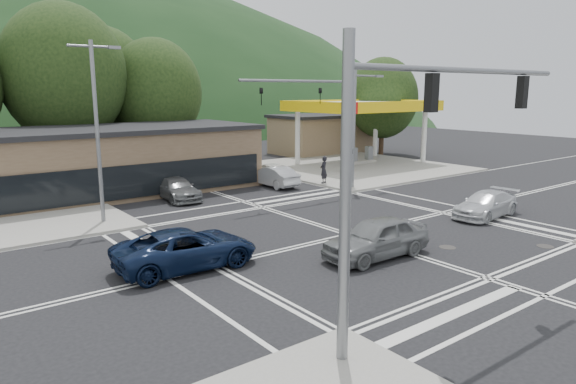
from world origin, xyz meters
TOP-DOWN VIEW (x-y plane):
  - ground at (0.00, 0.00)m, footprint 120.00×120.00m
  - sidewalk_ne at (15.00, 15.00)m, footprint 16.00×16.00m
  - gas_station_canopy at (16.99, 15.99)m, footprint 12.32×8.34m
  - convenience_store at (20.00, 25.00)m, footprint 10.00×6.00m
  - commercial_row at (-8.00, 17.00)m, footprint 24.00×8.00m
  - hill_north at (0.00, 90.00)m, footprint 252.00×126.00m
  - tree_n_b at (-6.00, 24.00)m, footprint 9.00×9.00m
  - tree_n_c at (1.00, 24.00)m, footprint 7.60×7.60m
  - tree_n_e at (-2.00, 28.00)m, footprint 8.40×8.40m
  - tree_ne at (24.00, 20.00)m, footprint 7.20×7.20m
  - streetlight_nw at (-8.44, 9.00)m, footprint 2.50×0.25m
  - signal_mast_ne at (6.95, 8.20)m, footprint 11.65×0.30m
  - signal_mast_sw at (-6.39, -8.20)m, footprint 9.14×0.28m
  - car_blue_west at (-8.10, 0.50)m, footprint 5.58×2.79m
  - car_grey_center at (-1.43, -3.02)m, footprint 4.82×2.01m
  - car_silver_east at (8.25, -1.89)m, footprint 4.75×2.26m
  - car_queue_a at (4.42, 12.20)m, footprint 1.62×4.38m
  - car_queue_b at (5.50, 14.00)m, footprint 2.12×4.36m
  - car_northbound at (-2.93, 12.28)m, footprint 2.17×4.75m
  - pedestrian at (7.50, 10.35)m, footprint 0.82×0.69m

SIDE VIEW (x-z plane):
  - ground at x=0.00m, z-range 0.00..0.00m
  - hill_north at x=0.00m, z-range -70.00..70.00m
  - sidewalk_ne at x=15.00m, z-range 0.00..0.15m
  - car_silver_east at x=8.25m, z-range 0.00..1.34m
  - car_northbound at x=-2.93m, z-range 0.00..1.35m
  - car_queue_a at x=4.42m, z-range 0.00..1.43m
  - car_queue_b at x=5.50m, z-range 0.00..1.43m
  - car_blue_west at x=-8.10m, z-range 0.00..1.52m
  - car_grey_center at x=-1.43m, z-range 0.00..1.63m
  - pedestrian at x=7.50m, z-range 0.15..2.07m
  - convenience_store at x=20.00m, z-range 0.00..3.80m
  - commercial_row at x=-8.00m, z-range 0.00..4.00m
  - gas_station_canopy at x=16.99m, z-range 2.17..7.92m
  - streetlight_nw at x=-8.44m, z-range 0.55..9.55m
  - signal_mast_ne at x=6.95m, z-range 1.07..9.07m
  - signal_mast_sw at x=-6.39m, z-range 1.12..9.12m
  - tree_ne at x=24.00m, z-range 0.85..10.84m
  - tree_n_c at x=1.00m, z-range 1.06..11.93m
  - tree_n_e at x=-2.00m, z-range 1.15..13.13m
  - tree_n_b at x=-6.00m, z-range 1.30..14.28m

